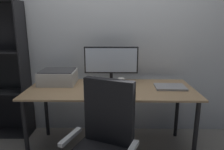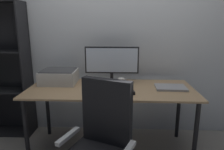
# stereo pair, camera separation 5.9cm
# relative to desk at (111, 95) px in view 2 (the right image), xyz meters

# --- Properties ---
(ground_plane) EXTENTS (12.00, 12.00, 0.00)m
(ground_plane) POSITION_rel_desk_xyz_m (0.00, 0.00, -0.67)
(ground_plane) COLOR gray
(back_wall) EXTENTS (6.40, 0.10, 2.60)m
(back_wall) POSITION_rel_desk_xyz_m (0.00, 0.54, 0.63)
(back_wall) COLOR silver
(back_wall) RESTS_ON ground
(desk) EXTENTS (1.78, 0.74, 0.74)m
(desk) POSITION_rel_desk_xyz_m (0.00, 0.00, 0.00)
(desk) COLOR tan
(desk) RESTS_ON ground
(monitor) EXTENTS (0.62, 0.20, 0.42)m
(monitor) POSITION_rel_desk_xyz_m (-0.00, 0.23, 0.32)
(monitor) COLOR black
(monitor) RESTS_ON desk
(keyboard) EXTENTS (0.29, 0.12, 0.02)m
(keyboard) POSITION_rel_desk_xyz_m (-0.02, -0.20, 0.08)
(keyboard) COLOR silver
(keyboard) RESTS_ON desk
(mouse) EXTENTS (0.07, 0.11, 0.03)m
(mouse) POSITION_rel_desk_xyz_m (0.21, -0.18, 0.09)
(mouse) COLOR black
(mouse) RESTS_ON desk
(coffee_mug) EXTENTS (0.09, 0.07, 0.10)m
(coffee_mug) POSITION_rel_desk_xyz_m (0.11, 0.05, 0.12)
(coffee_mug) COLOR white
(coffee_mug) RESTS_ON desk
(laptop) EXTENTS (0.33, 0.24, 0.02)m
(laptop) POSITION_rel_desk_xyz_m (0.64, 0.01, 0.09)
(laptop) COLOR #99999E
(laptop) RESTS_ON desk
(printer) EXTENTS (0.40, 0.34, 0.16)m
(printer) POSITION_rel_desk_xyz_m (-0.61, 0.17, 0.16)
(printer) COLOR silver
(printer) RESTS_ON desk
(bookshelf) EXTENTS (0.62, 0.28, 1.67)m
(bookshelf) POSITION_rel_desk_xyz_m (-1.38, 0.37, 0.16)
(bookshelf) COLOR black
(bookshelf) RESTS_ON ground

